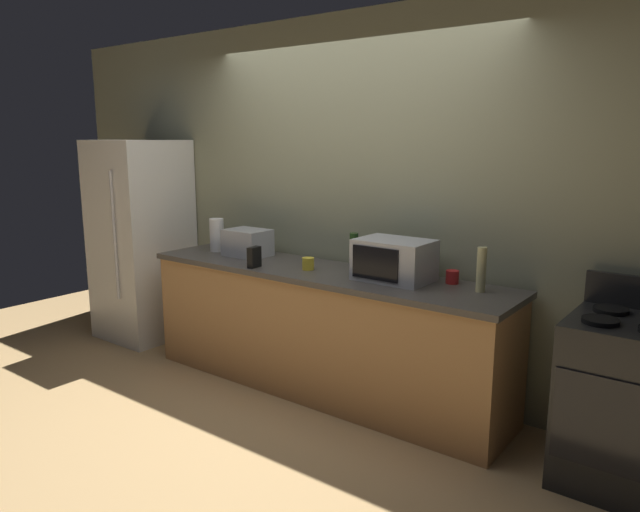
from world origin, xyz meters
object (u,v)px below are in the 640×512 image
Objects in this scene: microwave at (394,260)px; mug_red at (452,277)px; paper_towel_roll at (217,235)px; refrigerator at (142,240)px; cordless_phone at (254,257)px; toaster_oven at (247,243)px; bottle_vinegar at (481,270)px; bottle_wine at (354,251)px; stove_range at (625,402)px; mug_yellow at (308,264)px.

microwave reaches higher than mug_red.
paper_towel_roll is 3.16× the size of mug_red.
cordless_phone is (1.62, -0.22, 0.07)m from refrigerator.
refrigerator is 3.75× the size of microwave.
toaster_oven is (-1.34, 0.01, -0.03)m from microwave.
bottle_vinegar is at bearing 6.07° from microwave.
toaster_oven is at bearing 2.69° from refrigerator.
paper_towel_roll reaches higher than bottle_wine.
bottle_wine is (-1.82, 0.16, 0.57)m from stove_range.
microwave is 0.66m from mug_yellow.
bottle_vinegar is (0.57, 0.06, 0.00)m from microwave.
microwave is (-1.43, 0.05, 0.57)m from stove_range.
mug_red is 1.02m from mug_yellow.
refrigerator is 2.24m from bottle_wine.
refrigerator is 0.96m from paper_towel_roll.
refrigerator is 1.67× the size of stove_range.
mug_yellow is at bearing -140.00° from bottle_wine.
stove_range reaches higher than mug_yellow.
bottle_vinegar is at bearing 5.55° from cordless_phone.
cordless_phone is at bearing -147.66° from bottle_wine.
refrigerator is 3.20m from bottle_vinegar.
stove_range is at bearing 1.28° from mug_yellow.
paper_towel_roll is 2.03m from mug_red.
bottle_wine is (-0.39, 0.11, -0.00)m from microwave.
stove_range is 3.18× the size of toaster_oven.
toaster_oven is at bearing -175.37° from mug_red.
bottle_vinegar is (3.19, 0.11, 0.14)m from refrigerator.
stove_range is at bearing -1.11° from cordless_phone.
mug_red is (1.68, 0.14, -0.06)m from toaster_oven.
mug_yellow is (-0.25, -0.21, -0.09)m from bottle_wine.
toaster_oven is 0.44m from cordless_phone.
stove_range is 12.47× the size of mug_yellow.
cordless_phone reaches higher than mug_yellow.
bottle_wine is at bearing 6.17° from toaster_oven.
refrigerator is at bearing -178.95° from microwave.
refrigerator is at bearing 178.66° from mug_yellow.
stove_range is 3.93× the size of bottle_vinegar.
refrigerator is at bearing -180.00° from stove_range.
paper_towel_roll is at bearing -178.30° from toaster_oven.
mug_red is (0.74, 0.03, -0.09)m from bottle_wine.
mug_red is (0.35, 0.15, -0.09)m from microwave.
stove_range is 4.14× the size of bottle_wine.
mug_red is at bearing 3.79° from refrigerator.
bottle_wine is at bearing -177.34° from mug_red.
cordless_phone is 1.75× the size of mug_red.
refrigerator reaches higher than toaster_oven.
stove_range is 1.04m from bottle_vinegar.
bottle_wine is at bearing 40.00° from mug_yellow.
cordless_phone is (-2.43, -0.22, 0.51)m from stove_range.
stove_range is 3.16m from paper_towel_roll.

